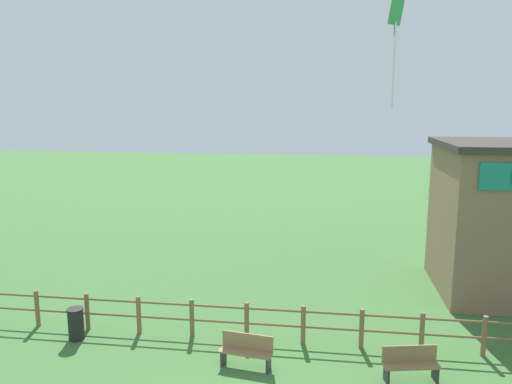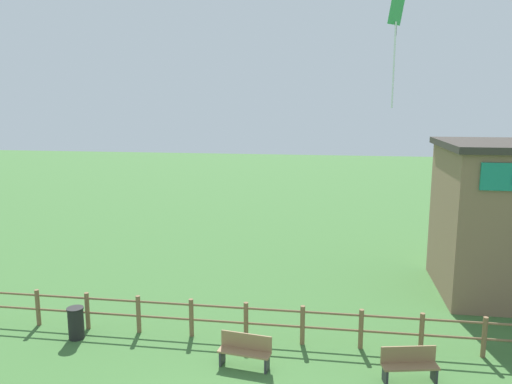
{
  "view_description": "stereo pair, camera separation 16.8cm",
  "coord_description": "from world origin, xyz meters",
  "px_view_note": "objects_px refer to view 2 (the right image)",
  "views": [
    {
      "loc": [
        2.27,
        -8.69,
        7.12
      ],
      "look_at": [
        0.0,
        7.25,
        4.22
      ],
      "focal_mm": 35.0,
      "sensor_mm": 36.0,
      "label": 1
    },
    {
      "loc": [
        2.44,
        -8.67,
        7.12
      ],
      "look_at": [
        0.0,
        7.25,
        4.22
      ],
      "focal_mm": 35.0,
      "sensor_mm": 36.0,
      "label": 2
    }
  ],
  "objects_px": {
    "park_bench_by_building": "(409,364)",
    "kite_green_diamond": "(395,31)",
    "park_bench_near_fence": "(245,350)",
    "trash_bin": "(76,323)"
  },
  "relations": [
    {
      "from": "park_bench_by_building",
      "to": "kite_green_diamond",
      "type": "bearing_deg",
      "value": 97.2
    },
    {
      "from": "park_bench_by_building",
      "to": "park_bench_near_fence",
      "type": "bearing_deg",
      "value": 178.99
    },
    {
      "from": "kite_green_diamond",
      "to": "park_bench_by_building",
      "type": "bearing_deg",
      "value": -82.8
    },
    {
      "from": "park_bench_near_fence",
      "to": "kite_green_diamond",
      "type": "relative_size",
      "value": 0.47
    },
    {
      "from": "park_bench_near_fence",
      "to": "trash_bin",
      "type": "bearing_deg",
      "value": 171.17
    },
    {
      "from": "trash_bin",
      "to": "kite_green_diamond",
      "type": "height_order",
      "value": "kite_green_diamond"
    },
    {
      "from": "park_bench_by_building",
      "to": "trash_bin",
      "type": "height_order",
      "value": "trash_bin"
    },
    {
      "from": "park_bench_by_building",
      "to": "trash_bin",
      "type": "bearing_deg",
      "value": 174.63
    },
    {
      "from": "kite_green_diamond",
      "to": "park_bench_near_fence",
      "type": "bearing_deg",
      "value": -142.04
    },
    {
      "from": "trash_bin",
      "to": "kite_green_diamond",
      "type": "relative_size",
      "value": 0.31
    }
  ]
}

